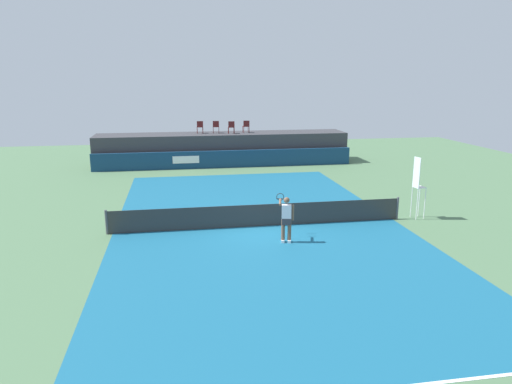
{
  "coord_description": "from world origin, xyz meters",
  "views": [
    {
      "loc": [
        -3.33,
        -18.66,
        6.11
      ],
      "look_at": [
        0.2,
        2.0,
        1.0
      ],
      "focal_mm": 32.98,
      "sensor_mm": 36.0,
      "label": 1
    }
  ],
  "objects_px": {
    "tennis_ball": "(260,209)",
    "spectator_chair_right": "(246,126)",
    "spectator_chair_left": "(216,126)",
    "net_post_near": "(106,222)",
    "spectator_chair_far_left": "(200,126)",
    "umpire_chair": "(418,184)",
    "spectator_chair_center": "(231,127)",
    "net_post_far": "(397,208)",
    "tennis_player": "(286,218)"
  },
  "relations": [
    {
      "from": "spectator_chair_left",
      "to": "tennis_ball",
      "type": "relative_size",
      "value": 13.06
    },
    {
      "from": "spectator_chair_right",
      "to": "umpire_chair",
      "type": "height_order",
      "value": "spectator_chair_right"
    },
    {
      "from": "spectator_chair_center",
      "to": "tennis_player",
      "type": "xyz_separation_m",
      "value": [
        0.05,
        -17.03,
        -1.73
      ]
    },
    {
      "from": "spectator_chair_far_left",
      "to": "spectator_chair_left",
      "type": "xyz_separation_m",
      "value": [
        1.15,
        -0.06,
        0.0
      ]
    },
    {
      "from": "spectator_chair_far_left",
      "to": "spectator_chair_center",
      "type": "distance_m",
      "value": 2.27
    },
    {
      "from": "net_post_far",
      "to": "spectator_chair_left",
      "type": "bearing_deg",
      "value": 113.36
    },
    {
      "from": "net_post_near",
      "to": "tennis_ball",
      "type": "height_order",
      "value": "net_post_near"
    },
    {
      "from": "spectator_chair_far_left",
      "to": "net_post_near",
      "type": "height_order",
      "value": "spectator_chair_far_left"
    },
    {
      "from": "spectator_chair_far_left",
      "to": "spectator_chair_right",
      "type": "relative_size",
      "value": 1.0
    },
    {
      "from": "spectator_chair_left",
      "to": "net_post_near",
      "type": "height_order",
      "value": "spectator_chair_left"
    },
    {
      "from": "umpire_chair",
      "to": "net_post_near",
      "type": "height_order",
      "value": "umpire_chair"
    },
    {
      "from": "spectator_chair_left",
      "to": "umpire_chair",
      "type": "height_order",
      "value": "spectator_chair_left"
    },
    {
      "from": "umpire_chair",
      "to": "net_post_near",
      "type": "relative_size",
      "value": 2.76
    },
    {
      "from": "net_post_far",
      "to": "spectator_chair_right",
      "type": "bearing_deg",
      "value": 106.26
    },
    {
      "from": "spectator_chair_left",
      "to": "net_post_far",
      "type": "distance_m",
      "value": 16.93
    },
    {
      "from": "spectator_chair_far_left",
      "to": "net_post_far",
      "type": "height_order",
      "value": "spectator_chair_far_left"
    },
    {
      "from": "net_post_far",
      "to": "spectator_chair_far_left",
      "type": "bearing_deg",
      "value": 116.77
    },
    {
      "from": "spectator_chair_far_left",
      "to": "net_post_far",
      "type": "xyz_separation_m",
      "value": [
        7.8,
        -15.46,
        -2.19
      ]
    },
    {
      "from": "spectator_chair_left",
      "to": "spectator_chair_center",
      "type": "distance_m",
      "value": 1.16
    },
    {
      "from": "spectator_chair_center",
      "to": "net_post_far",
      "type": "distance_m",
      "value": 16.1
    },
    {
      "from": "spectator_chair_right",
      "to": "net_post_far",
      "type": "relative_size",
      "value": 0.89
    },
    {
      "from": "spectator_chair_right",
      "to": "net_post_far",
      "type": "bearing_deg",
      "value": -73.74
    },
    {
      "from": "spectator_chair_right",
      "to": "umpire_chair",
      "type": "xyz_separation_m",
      "value": [
        5.32,
        -15.32,
        -1.11
      ]
    },
    {
      "from": "spectator_chair_far_left",
      "to": "spectator_chair_right",
      "type": "xyz_separation_m",
      "value": [
        3.34,
        -0.16,
        0.0
      ]
    },
    {
      "from": "net_post_near",
      "to": "net_post_far",
      "type": "distance_m",
      "value": 12.4
    },
    {
      "from": "tennis_player",
      "to": "tennis_ball",
      "type": "xyz_separation_m",
      "value": [
        -0.21,
        4.58,
        -0.92
      ]
    },
    {
      "from": "spectator_chair_left",
      "to": "spectator_chair_right",
      "type": "relative_size",
      "value": 1.0
    },
    {
      "from": "spectator_chair_right",
      "to": "net_post_near",
      "type": "relative_size",
      "value": 0.89
    },
    {
      "from": "spectator_chair_far_left",
      "to": "umpire_chair",
      "type": "height_order",
      "value": "spectator_chair_far_left"
    },
    {
      "from": "spectator_chair_left",
      "to": "umpire_chair",
      "type": "distance_m",
      "value": 17.19
    },
    {
      "from": "spectator_chair_center",
      "to": "spectator_chair_right",
      "type": "xyz_separation_m",
      "value": [
        1.13,
        0.37,
        0.0
      ]
    },
    {
      "from": "spectator_chair_right",
      "to": "spectator_chair_far_left",
      "type": "bearing_deg",
      "value": 177.33
    },
    {
      "from": "tennis_ball",
      "to": "spectator_chair_right",
      "type": "bearing_deg",
      "value": 84.28
    },
    {
      "from": "spectator_chair_far_left",
      "to": "tennis_player",
      "type": "distance_m",
      "value": 17.79
    },
    {
      "from": "spectator_chair_left",
      "to": "net_post_near",
      "type": "xyz_separation_m",
      "value": [
        -5.75,
        -15.41,
        -2.19
      ]
    },
    {
      "from": "net_post_far",
      "to": "tennis_player",
      "type": "bearing_deg",
      "value": -159.28
    },
    {
      "from": "spectator_chair_right",
      "to": "umpire_chair",
      "type": "relative_size",
      "value": 0.32
    },
    {
      "from": "umpire_chair",
      "to": "spectator_chair_center",
      "type": "bearing_deg",
      "value": 113.35
    },
    {
      "from": "net_post_near",
      "to": "spectator_chair_center",
      "type": "bearing_deg",
      "value": 65.5
    },
    {
      "from": "spectator_chair_far_left",
      "to": "spectator_chair_center",
      "type": "xyz_separation_m",
      "value": [
        2.21,
        -0.53,
        0.0
      ]
    },
    {
      "from": "spectator_chair_center",
      "to": "tennis_player",
      "type": "distance_m",
      "value": 17.12
    },
    {
      "from": "umpire_chair",
      "to": "spectator_chair_right",
      "type": "bearing_deg",
      "value": 109.16
    },
    {
      "from": "tennis_player",
      "to": "spectator_chair_left",
      "type": "bearing_deg",
      "value": 93.64
    },
    {
      "from": "net_post_far",
      "to": "umpire_chair",
      "type": "bearing_deg",
      "value": -1.06
    },
    {
      "from": "net_post_near",
      "to": "tennis_player",
      "type": "height_order",
      "value": "tennis_player"
    },
    {
      "from": "spectator_chair_far_left",
      "to": "umpire_chair",
      "type": "xyz_separation_m",
      "value": [
        8.66,
        -15.48,
        -1.11
      ]
    },
    {
      "from": "tennis_player",
      "to": "net_post_near",
      "type": "bearing_deg",
      "value": 163.01
    },
    {
      "from": "spectator_chair_left",
      "to": "tennis_player",
      "type": "distance_m",
      "value": 17.62
    },
    {
      "from": "spectator_chair_center",
      "to": "net_post_far",
      "type": "relative_size",
      "value": 0.89
    },
    {
      "from": "umpire_chair",
      "to": "net_post_far",
      "type": "distance_m",
      "value": 1.39
    }
  ]
}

